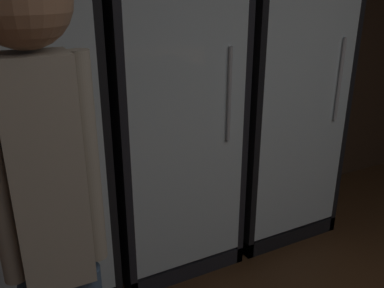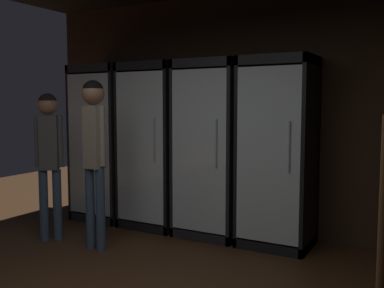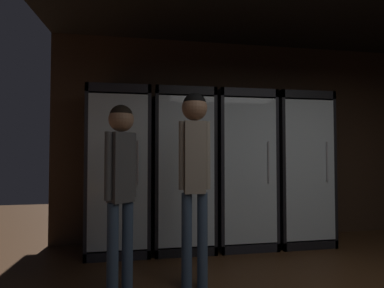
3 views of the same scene
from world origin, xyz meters
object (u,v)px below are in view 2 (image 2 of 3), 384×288
object	(u,v)px
cooler_far_left	(107,145)
shopper_far	(94,139)
cooler_left	(156,147)
cooler_center	(213,151)
shopper_near	(49,147)
cooler_right	(279,154)

from	to	relation	value
cooler_far_left	shopper_far	bearing A→B (deg)	-55.46
cooler_far_left	cooler_left	distance (m)	0.78
cooler_center	shopper_near	distance (m)	1.82
shopper_near	shopper_far	bearing A→B (deg)	0.52
cooler_left	cooler_right	xyz separation A→B (m)	(1.56, -0.00, 0.00)
cooler_far_left	shopper_near	size ratio (longest dim) A/B	1.23
shopper_far	cooler_far_left	bearing A→B (deg)	124.54
shopper_far	cooler_center	bearing A→B (deg)	53.52
cooler_left	cooler_center	xyz separation A→B (m)	(0.78, 0.00, -0.01)
cooler_center	shopper_near	bearing A→B (deg)	-142.81
cooler_left	cooler_far_left	bearing A→B (deg)	179.94
cooler_center	cooler_right	bearing A→B (deg)	-0.04
cooler_far_left	shopper_far	world-z (taller)	cooler_far_left
cooler_left	shopper_far	xyz separation A→B (m)	(-0.03, -1.09, 0.17)
shopper_near	cooler_far_left	bearing A→B (deg)	95.85
cooler_center	cooler_far_left	bearing A→B (deg)	179.97
cooler_far_left	cooler_right	distance (m)	2.34
cooler_center	cooler_right	xyz separation A→B (m)	(0.78, -0.00, 0.01)
cooler_left	cooler_right	bearing A→B (deg)	-0.02
cooler_right	shopper_far	world-z (taller)	cooler_right
cooler_left	cooler_center	size ratio (longest dim) A/B	1.00
cooler_center	shopper_far	distance (m)	1.37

